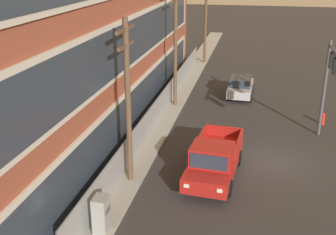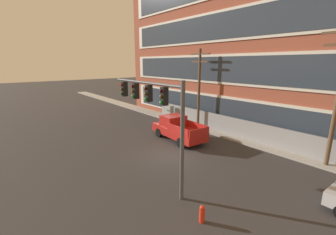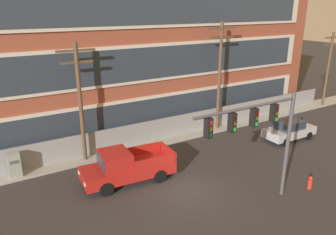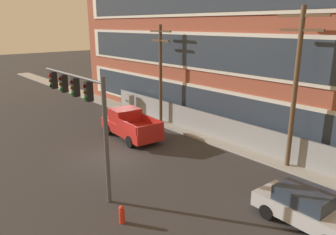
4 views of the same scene
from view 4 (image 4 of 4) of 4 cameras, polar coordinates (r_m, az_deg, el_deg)
name	(u,v)px [view 4 (image 4 of 4)]	position (r m, az deg, el deg)	size (l,w,h in m)	color
ground_plane	(115,158)	(20.44, -9.28, -6.92)	(160.00, 160.00, 0.00)	#333030
sidewalk_building_side	(196,133)	(24.48, 4.87, -2.67)	(80.00, 1.75, 0.16)	#9E9B93
brick_mill_building	(259,24)	(27.52, 15.58, 15.44)	(37.07, 11.02, 15.76)	brown
chain_link_fence	(258,140)	(21.17, 15.38, -3.81)	(31.44, 0.06, 1.81)	gray
traffic_signal_mast	(81,101)	(16.01, -14.88, 2.76)	(6.26, 0.43, 5.81)	#4C4C51
pickup_truck_red	(130,125)	(23.51, -6.69, -1.27)	(5.58, 2.51, 2.03)	#AD1E19
sedan_silver	(306,208)	(14.67, 22.96, -14.26)	(4.21, 1.94, 1.56)	#B2B5BA
utility_pole_near_corner	(161,70)	(25.99, -1.30, 8.19)	(2.40, 0.26, 7.85)	brown
utility_pole_midblock	(296,82)	(18.67, 21.37, 5.73)	(2.77, 0.26, 8.79)	brown
electrical_cabinet	(130,104)	(29.97, -6.69, 2.32)	(0.71, 0.56, 1.73)	#939993
fire_hydrant	(122,214)	(14.07, -8.05, -16.38)	(0.24, 0.24, 0.78)	red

